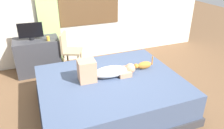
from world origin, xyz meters
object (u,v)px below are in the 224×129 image
cat (143,65)px  cup (48,38)px  desk (38,56)px  tv_monitor (30,31)px  person_lying (105,71)px  bed (111,94)px  chair_by_desk (69,49)px

cat → cup: (-1.40, 1.42, 0.19)m
desk → cup: bearing=-37.4°
tv_monitor → desk: bearing=0.0°
cat → desk: size_ratio=0.40×
person_lying → desk: (-0.93, 1.64, -0.28)m
cup → tv_monitor: bearing=149.0°
tv_monitor → cup: (0.31, -0.18, -0.13)m
desk → person_lying: bearing=-60.6°
bed → person_lying: person_lying is taller
person_lying → cup: size_ratio=9.74×
desk → cup: size_ratio=9.34×
cup → desk: bearing=142.6°
desk → bed: bearing=-60.2°
bed → cat: (0.65, 0.14, 0.34)m
desk → tv_monitor: size_ratio=1.87×
bed → desk: 2.00m
desk → tv_monitor: (-0.07, -0.00, 0.55)m
tv_monitor → chair_by_desk: size_ratio=0.56×
person_lying → chair_by_desk: 1.48m
bed → chair_by_desk: size_ratio=2.62×
cup → chair_by_desk: size_ratio=0.11×
person_lying → cat: 0.72m
bed → cup: (-0.75, 1.55, 0.53)m
desk → tv_monitor: tv_monitor is taller
cat → desk: (-1.64, 1.60, -0.23)m
person_lying → cup: person_lying is taller
person_lying → bed: bearing=-54.5°
person_lying → cat: (0.72, 0.04, -0.05)m
desk → tv_monitor: bearing=-180.0°
desk → tv_monitor: 0.56m
person_lying → cat: bearing=3.6°
person_lying → chair_by_desk: (-0.30, 1.44, -0.14)m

